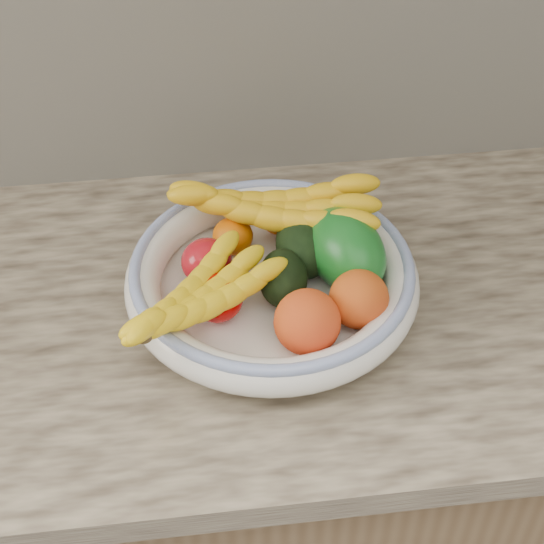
{
  "coord_description": "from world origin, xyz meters",
  "views": [
    {
      "loc": [
        -0.1,
        0.86,
        1.7
      ],
      "look_at": [
        0.0,
        1.66,
        0.96
      ],
      "focal_mm": 55.0,
      "sensor_mm": 36.0,
      "label": 1
    }
  ],
  "objects": [
    {
      "name": "avocado_right",
      "position": [
        0.05,
        1.71,
        0.96
      ],
      "size": [
        0.08,
        0.12,
        0.08
      ],
      "primitive_type": "ellipsoid",
      "rotation": [
        0.0,
        0.0,
        -0.06
      ],
      "color": "black",
      "rests_on": "fruit_bowl"
    },
    {
      "name": "clementine_back_right",
      "position": [
        0.02,
        1.78,
        0.95
      ],
      "size": [
        0.06,
        0.06,
        0.05
      ],
      "primitive_type": "ellipsoid",
      "rotation": [
        0.0,
        0.0,
        -0.35
      ],
      "color": "#FE6E05",
      "rests_on": "fruit_bowl"
    },
    {
      "name": "peach_right",
      "position": [
        0.1,
        1.59,
        0.97
      ],
      "size": [
        0.09,
        0.09,
        0.08
      ],
      "primitive_type": "ellipsoid",
      "rotation": [
        0.0,
        0.0,
        0.29
      ],
      "color": "orange",
      "rests_on": "fruit_bowl"
    },
    {
      "name": "kitchen_counter",
      "position": [
        0.0,
        1.69,
        0.46
      ],
      "size": [
        2.44,
        0.66,
        1.4
      ],
      "color": "brown",
      "rests_on": "ground"
    },
    {
      "name": "peach_front",
      "position": [
        0.03,
        1.56,
        0.97
      ],
      "size": [
        0.1,
        0.1,
        0.08
      ],
      "primitive_type": "ellipsoid",
      "rotation": [
        0.0,
        0.0,
        0.16
      ],
      "color": "orange",
      "rests_on": "fruit_bowl"
    },
    {
      "name": "banana_bunch_back",
      "position": [
        0.01,
        1.75,
        0.99
      ],
      "size": [
        0.32,
        0.17,
        0.09
      ],
      "primitive_type": null,
      "rotation": [
        0.0,
        0.0,
        -0.21
      ],
      "color": "yellow",
      "rests_on": "fruit_bowl"
    },
    {
      "name": "clementine_back_left",
      "position": [
        -0.04,
        1.75,
        0.95
      ],
      "size": [
        0.07,
        0.07,
        0.05
      ],
      "primitive_type": "ellipsoid",
      "rotation": [
        0.0,
        0.0,
        -0.27
      ],
      "color": "orange",
      "rests_on": "fruit_bowl"
    },
    {
      "name": "tomato_near_left",
      "position": [
        -0.08,
        1.62,
        0.96
      ],
      "size": [
        0.09,
        0.09,
        0.06
      ],
      "primitive_type": "ellipsoid",
      "rotation": [
        0.0,
        0.0,
        0.42
      ],
      "color": "#BA0100",
      "rests_on": "fruit_bowl"
    },
    {
      "name": "banana_bunch_front",
      "position": [
        -0.1,
        1.59,
        0.98
      ],
      "size": [
        0.26,
        0.25,
        0.07
      ],
      "primitive_type": null,
      "rotation": [
        0.0,
        0.0,
        0.75
      ],
      "color": "yellow",
      "rests_on": "fruit_bowl"
    },
    {
      "name": "green_mango",
      "position": [
        0.1,
        1.67,
        0.98
      ],
      "size": [
        0.16,
        0.17,
        0.12
      ],
      "primitive_type": "ellipsoid",
      "rotation": [
        0.0,
        0.31,
        0.34
      ],
      "color": "#105617",
      "rests_on": "fruit_bowl"
    },
    {
      "name": "avocado_center",
      "position": [
        0.01,
        1.64,
        0.96
      ],
      "size": [
        0.07,
        0.1,
        0.06
      ],
      "primitive_type": "ellipsoid",
      "rotation": [
        0.0,
        0.0,
        -0.12
      ],
      "color": "black",
      "rests_on": "fruit_bowl"
    },
    {
      "name": "fruit_bowl",
      "position": [
        0.0,
        1.66,
        0.95
      ],
      "size": [
        0.39,
        0.39,
        0.08
      ],
      "color": "silver",
      "rests_on": "kitchen_counter"
    },
    {
      "name": "tomato_left",
      "position": [
        -0.08,
        1.69,
        0.96
      ],
      "size": [
        0.08,
        0.08,
        0.06
      ],
      "primitive_type": "ellipsoid",
      "rotation": [
        0.0,
        0.0,
        -0.16
      ],
      "color": "#AE111A",
      "rests_on": "fruit_bowl"
    }
  ]
}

